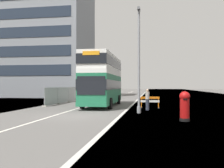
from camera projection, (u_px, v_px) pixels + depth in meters
name	position (u px, v px, depth m)	size (l,w,h in m)	color
ground	(81.00, 117.00, 16.61)	(140.00, 280.00, 0.10)	#565451
double_decker_bus	(103.00, 79.00, 24.81)	(2.93, 10.33, 5.03)	#1E6B47
lamppost_foreground	(139.00, 64.00, 18.26)	(0.29, 0.70, 7.86)	gray
red_pillar_postbox	(185.00, 105.00, 14.21)	(0.60, 0.60, 1.72)	black
roadworks_barrier	(150.00, 101.00, 22.37)	(1.71, 0.50, 1.05)	orange
construction_site_fence	(76.00, 94.00, 33.96)	(0.44, 20.60, 1.91)	#A8AAAD
car_oncoming_near	(106.00, 92.00, 40.09)	(2.05, 3.91, 2.11)	silver
car_receding_mid	(113.00, 91.00, 47.30)	(1.97, 4.30, 2.09)	black
bare_tree_far_verge_near	(86.00, 84.00, 59.83)	(2.13, 2.51, 4.89)	#4C3D2D
bare_tree_far_verge_mid	(61.00, 84.00, 55.18)	(3.05, 2.26, 5.04)	#4C3D2D
pedestrian_at_kerb	(147.00, 100.00, 20.49)	(0.34, 0.34, 1.76)	#2D3342
backdrop_office_block	(15.00, 31.00, 48.02)	(29.02, 12.86, 25.38)	gray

